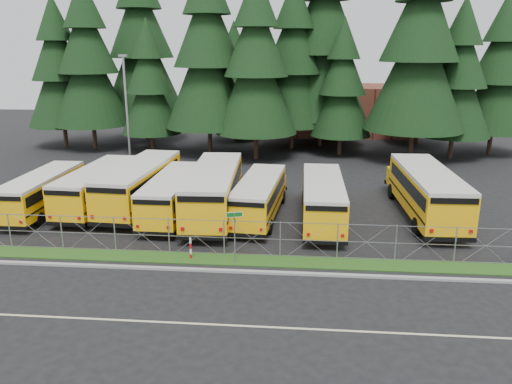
# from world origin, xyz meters

# --- Properties ---
(ground) EXTENTS (120.00, 120.00, 0.00)m
(ground) POSITION_xyz_m (0.00, 0.00, 0.00)
(ground) COLOR black
(ground) RESTS_ON ground
(curb) EXTENTS (50.00, 0.25, 0.12)m
(curb) POSITION_xyz_m (0.00, -3.10, 0.06)
(curb) COLOR gray
(curb) RESTS_ON ground
(grass_verge) EXTENTS (50.00, 1.40, 0.06)m
(grass_verge) POSITION_xyz_m (0.00, -1.70, 0.03)
(grass_verge) COLOR #193F12
(grass_verge) RESTS_ON ground
(road_lane_line) EXTENTS (50.00, 0.12, 0.01)m
(road_lane_line) POSITION_xyz_m (0.00, -8.00, 0.01)
(road_lane_line) COLOR beige
(road_lane_line) RESTS_ON ground
(chainlink_fence) EXTENTS (44.00, 0.10, 2.00)m
(chainlink_fence) POSITION_xyz_m (0.00, -1.00, 1.00)
(chainlink_fence) COLOR #9A9BA2
(chainlink_fence) RESTS_ON ground
(brick_building) EXTENTS (22.00, 10.00, 6.00)m
(brick_building) POSITION_xyz_m (6.00, 40.00, 3.00)
(brick_building) COLOR brown
(brick_building) RESTS_ON ground
(bus_0) EXTENTS (2.39, 10.06, 2.64)m
(bus_0) POSITION_xyz_m (-14.16, 5.31, 1.32)
(bus_0) COLOR #FFB308
(bus_0) RESTS_ON ground
(bus_1) EXTENTS (3.07, 10.92, 2.83)m
(bus_1) POSITION_xyz_m (-10.77, 6.46, 1.42)
(bus_1) COLOR #FFB308
(bus_1) RESTS_ON ground
(bus_2) EXTENTS (3.61, 12.03, 3.11)m
(bus_2) POSITION_xyz_m (-7.91, 6.88, 1.55)
(bus_2) COLOR #FFB308
(bus_2) RESTS_ON ground
(bus_3) EXTENTS (2.60, 10.48, 2.74)m
(bus_3) POSITION_xyz_m (-5.25, 5.25, 1.37)
(bus_3) COLOR #FFB308
(bus_3) RESTS_ON ground
(bus_4) EXTENTS (3.39, 12.49, 3.25)m
(bus_4) POSITION_xyz_m (-2.59, 5.54, 1.62)
(bus_4) COLOR #FFB308
(bus_4) RESTS_ON ground
(bus_5) EXTENTS (3.33, 10.37, 2.67)m
(bus_5) POSITION_xyz_m (0.43, 5.34, 1.34)
(bus_5) COLOR #FFB308
(bus_5) RESTS_ON ground
(bus_6) EXTENTS (2.61, 10.81, 2.83)m
(bus_6) POSITION_xyz_m (4.45, 4.89, 1.41)
(bus_6) COLOR #FFB308
(bus_6) RESTS_ON ground
(bus_east) EXTENTS (3.20, 12.37, 3.22)m
(bus_east) POSITION_xyz_m (11.14, 6.42, 1.61)
(bus_east) COLOR #FFB308
(bus_east) RESTS_ON ground
(street_sign) EXTENTS (0.81, 0.53, 2.81)m
(street_sign) POSITION_xyz_m (-0.28, -2.08, 2.03)
(street_sign) COLOR #9A9BA2
(street_sign) RESTS_ON ground
(striped_bollard) EXTENTS (0.11, 0.11, 1.20)m
(striped_bollard) POSITION_xyz_m (-2.67, -1.71, 0.60)
(striped_bollard) COLOR #B20C0C
(striped_bollard) RESTS_ON ground
(light_standard) EXTENTS (0.70, 0.35, 10.14)m
(light_standard) POSITION_xyz_m (-12.44, 17.69, 5.50)
(light_standard) COLOR #9A9BA2
(light_standard) RESTS_ON ground
(conifer_0) EXTENTS (7.32, 7.32, 16.18)m
(conifer_0) POSITION_xyz_m (-23.23, 27.69, 8.09)
(conifer_0) COLOR black
(conifer_0) RESTS_ON ground
(conifer_1) EXTENTS (8.10, 8.10, 17.91)m
(conifer_1) POSITION_xyz_m (-19.49, 26.80, 8.95)
(conifer_1) COLOR black
(conifer_1) RESTS_ON ground
(conifer_2) EXTENTS (6.18, 6.18, 13.68)m
(conifer_2) POSITION_xyz_m (-12.64, 25.54, 6.84)
(conifer_2) COLOR black
(conifer_2) RESTS_ON ground
(conifer_3) EXTENTS (8.85, 8.85, 19.58)m
(conifer_3) POSITION_xyz_m (-6.32, 24.86, 9.79)
(conifer_3) COLOR black
(conifer_3) RESTS_ON ground
(conifer_4) EXTENTS (8.05, 8.05, 17.80)m
(conifer_4) POSITION_xyz_m (-1.40, 23.16, 8.90)
(conifer_4) COLOR black
(conifer_4) RESTS_ON ground
(conifer_5) EXTENTS (8.05, 8.05, 17.81)m
(conifer_5) POSITION_xyz_m (2.06, 28.62, 8.91)
(conifer_5) COLOR black
(conifer_5) RESTS_ON ground
(conifer_6) EXTENTS (6.17, 6.17, 13.65)m
(conifer_6) POSITION_xyz_m (7.05, 25.87, 6.82)
(conifer_6) COLOR black
(conifer_6) RESTS_ON ground
(conifer_7) EXTENTS (9.44, 9.44, 20.89)m
(conifer_7) POSITION_xyz_m (13.77, 23.54, 10.44)
(conifer_7) COLOR black
(conifer_7) RESTS_ON ground
(conifer_8) EXTENTS (7.00, 7.00, 15.48)m
(conifer_8) POSITION_xyz_m (18.01, 25.00, 7.74)
(conifer_8) COLOR black
(conifer_8) RESTS_ON ground
(conifer_9) EXTENTS (7.22, 7.22, 15.97)m
(conifer_9) POSITION_xyz_m (22.66, 27.56, 7.98)
(conifer_9) COLOR black
(conifer_9) RESTS_ON ground
(conifer_10) EXTENTS (9.56, 9.56, 21.14)m
(conifer_10) POSITION_xyz_m (-15.51, 32.75, 10.57)
(conifer_10) COLOR black
(conifer_10) RESTS_ON ground
(conifer_11) EXTENTS (6.20, 6.20, 13.70)m
(conifer_11) POSITION_xyz_m (-4.81, 33.25, 6.85)
(conifer_11) COLOR black
(conifer_11) RESTS_ON ground
(conifer_12) EXTENTS (9.93, 9.93, 21.96)m
(conifer_12) POSITION_xyz_m (5.19, 30.35, 10.98)
(conifer_12) COLOR black
(conifer_12) RESTS_ON ground
(conifer_13) EXTENTS (7.21, 7.21, 15.95)m
(conifer_13) POSITION_xyz_m (16.40, 32.71, 7.97)
(conifer_13) COLOR black
(conifer_13) RESTS_ON ground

